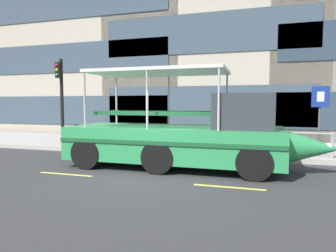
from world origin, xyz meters
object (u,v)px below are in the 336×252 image
traffic_light_pole (61,93)px  parking_sign (320,109)px  pedestrian_mid_left (214,126)px  leaned_bicycle (80,137)px  duck_tour_boat (188,136)px  pedestrian_near_bow (261,128)px

traffic_light_pole → parking_sign: traffic_light_pole is taller
parking_sign → pedestrian_mid_left: 4.24m
parking_sign → leaned_bicycle: parking_sign is taller
parking_sign → leaned_bicycle: bearing=179.5°
traffic_light_pole → leaned_bicycle: (0.96, 0.07, -2.07)m
parking_sign → pedestrian_mid_left: (-4.01, 1.13, -0.81)m
parking_sign → leaned_bicycle: 10.24m
traffic_light_pole → pedestrian_mid_left: bearing=8.9°
duck_tour_boat → pedestrian_mid_left: duck_tour_boat is taller
parking_sign → leaned_bicycle: (-10.15, 0.08, -1.36)m
parking_sign → pedestrian_near_bow: parking_sign is taller
pedestrian_near_bow → pedestrian_mid_left: pedestrian_mid_left is taller
traffic_light_pole → pedestrian_mid_left: size_ratio=2.62×
pedestrian_near_bow → parking_sign: bearing=-21.3°
duck_tour_boat → pedestrian_near_bow: size_ratio=5.71×
pedestrian_near_bow → pedestrian_mid_left: (-1.96, 0.33, 0.01)m
parking_sign → duck_tour_boat: bearing=-149.7°
leaned_bicycle → duck_tour_boat: size_ratio=0.20×
duck_tour_boat → traffic_light_pole: bearing=159.2°
duck_tour_boat → pedestrian_mid_left: size_ratio=5.65×
leaned_bicycle → pedestrian_near_bow: bearing=5.0°
parking_sign → pedestrian_mid_left: parking_sign is taller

